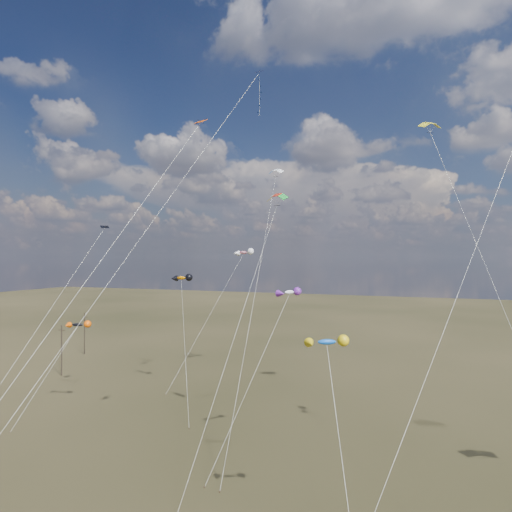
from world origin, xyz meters
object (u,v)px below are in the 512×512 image
(parafoil_yellow, at_px, (431,125))
(novelty_black_orange, at_px, (77,325))
(utility_pole_far, at_px, (84,333))
(utility_pole_near, at_px, (62,350))

(parafoil_yellow, height_order, novelty_black_orange, parafoil_yellow)
(utility_pole_far, xyz_separation_m, parafoil_yellow, (63.05, -17.57, 29.16))
(utility_pole_near, relative_size, utility_pole_far, 1.00)
(utility_pole_near, height_order, novelty_black_orange, novelty_black_orange)
(utility_pole_near, distance_m, utility_pole_far, 16.12)
(utility_pole_near, xyz_separation_m, parafoil_yellow, (55.05, -3.57, 29.16))
(utility_pole_far, distance_m, parafoil_yellow, 71.65)
(utility_pole_near, height_order, parafoil_yellow, parafoil_yellow)
(novelty_black_orange, bearing_deg, parafoil_yellow, 12.36)
(novelty_black_orange, bearing_deg, utility_pole_near, 139.76)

